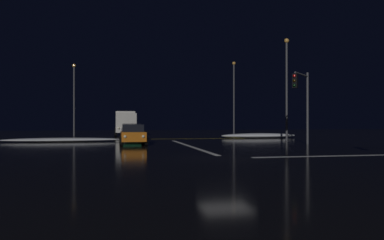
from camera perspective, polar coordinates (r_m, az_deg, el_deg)
The scene contains 13 objects.
ground at distance 18.92m, azimuth 5.05°, elevation -5.87°, with size 120.00×120.00×0.10m, color black.
stop_line_north at distance 27.85m, azimuth -0.37°, elevation -3.94°, with size 0.35×15.88×0.01m.
centre_line_ns at distance 39.28m, azimuth -3.64°, elevation -2.84°, with size 22.00×0.15×0.01m.
snow_bank_left_curb at distance 35.47m, azimuth -19.06°, elevation -2.83°, with size 10.20×1.50×0.36m.
snow_bank_right_curb at distance 42.02m, azimuth 10.00°, elevation -2.32°, with size 8.46×1.50×0.51m.
sedan_orange at distance 29.89m, azimuth -8.87°, elevation -2.15°, with size 2.02×4.33×1.57m.
sedan_green at distance 36.42m, azimuth -8.99°, elevation -1.79°, with size 2.02×4.33×1.57m.
sedan_white at distance 41.64m, azimuth -9.27°, elevation -1.59°, with size 2.02×4.33×1.57m.
box_truck at distance 49.13m, azimuth -9.99°, elevation -0.32°, with size 2.68×8.28×3.08m.
traffic_signal_ne at distance 30.24m, azimuth 16.21°, elevation 3.72°, with size 2.46×2.46×5.69m.
streetlamp_right_near at distance 36.60m, azimuth 14.01°, elevation 5.54°, with size 0.44×0.44×9.55m.
streetlamp_left_far at distance 49.23m, azimuth -17.29°, elevation 3.70°, with size 0.44×0.44×8.93m.
streetlamp_right_far at distance 51.47m, azimuth 6.30°, elevation 4.05°, with size 0.44×0.44×9.84m.
Camera 1 is at (-5.36, -18.05, 1.82)m, focal length 35.53 mm.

